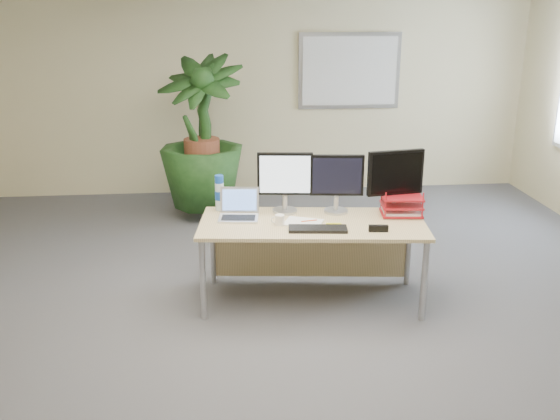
{
  "coord_description": "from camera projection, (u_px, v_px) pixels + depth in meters",
  "views": [
    {
      "loc": [
        -0.44,
        -3.95,
        2.38
      ],
      "look_at": [
        -0.03,
        0.35,
        0.94
      ],
      "focal_mm": 40.0,
      "sensor_mm": 36.0,
      "label": 1
    }
  ],
  "objects": [
    {
      "name": "stapler",
      "position": [
        378.0,
        228.0,
        4.8
      ],
      "size": [
        0.15,
        0.06,
        0.05
      ],
      "primitive_type": "cube",
      "rotation": [
        0.0,
        0.0,
        -0.11
      ],
      "color": "black",
      "rests_on": "desk"
    },
    {
      "name": "coffee_mug",
      "position": [
        279.0,
        220.0,
        4.94
      ],
      "size": [
        0.11,
        0.07,
        0.08
      ],
      "color": "white",
      "rests_on": "desk"
    },
    {
      "name": "spiral_notebook",
      "position": [
        303.0,
        223.0,
        4.99
      ],
      "size": [
        0.35,
        0.31,
        0.01
      ],
      "primitive_type": "cube",
      "rotation": [
        0.0,
        0.0,
        -0.39
      ],
      "color": "white",
      "rests_on": "desk"
    },
    {
      "name": "floor",
      "position": [
        289.0,
        347.0,
        4.52
      ],
      "size": [
        8.0,
        8.0,
        0.0
      ],
      "primitive_type": "plane",
      "color": "#4D4D52",
      "rests_on": "ground"
    },
    {
      "name": "orange_pen",
      "position": [
        309.0,
        221.0,
        5.0
      ],
      "size": [
        0.13,
        0.03,
        0.01
      ],
      "primitive_type": "cylinder",
      "rotation": [
        0.0,
        1.57,
        0.19
      ],
      "color": "#E65019",
      "rests_on": "spiral_notebook"
    },
    {
      "name": "desk",
      "position": [
        312.0,
        234.0,
        5.16
      ],
      "size": [
        1.89,
        0.96,
        0.7
      ],
      "color": "tan",
      "rests_on": "floor"
    },
    {
      "name": "yellow_highlighter",
      "position": [
        334.0,
        224.0,
        4.96
      ],
      "size": [
        0.12,
        0.03,
        0.02
      ],
      "primitive_type": "cylinder",
      "rotation": [
        0.0,
        1.57,
        -0.09
      ],
      "color": "#F7F51A",
      "rests_on": "desk"
    },
    {
      "name": "keyboard",
      "position": [
        318.0,
        229.0,
        4.83
      ],
      "size": [
        0.47,
        0.2,
        0.03
      ],
      "primitive_type": "cube",
      "rotation": [
        0.0,
        0.0,
        -0.11
      ],
      "color": "black",
      "rests_on": "desk"
    },
    {
      "name": "monitor_dark",
      "position": [
        395.0,
        178.0,
        5.14
      ],
      "size": [
        0.48,
        0.22,
        0.54
      ],
      "color": "#AFAFB4",
      "rests_on": "desk"
    },
    {
      "name": "back_wall",
      "position": [
        255.0,
        88.0,
        7.87
      ],
      "size": [
        7.0,
        0.04,
        2.7
      ],
      "primitive_type": "cube",
      "color": "beige",
      "rests_on": "floor"
    },
    {
      "name": "letter_tray",
      "position": [
        401.0,
        207.0,
        5.17
      ],
      "size": [
        0.36,
        0.29,
        0.16
      ],
      "color": "#AB151D",
      "rests_on": "desk"
    },
    {
      "name": "water_bottle",
      "position": [
        220.0,
        194.0,
        5.26
      ],
      "size": [
        0.08,
        0.08,
        0.31
      ],
      "color": "white",
      "rests_on": "desk"
    },
    {
      "name": "laptop",
      "position": [
        239.0,
        210.0,
        5.12
      ],
      "size": [
        0.35,
        0.31,
        0.23
      ],
      "color": "silver",
      "rests_on": "desk"
    },
    {
      "name": "monitor_left",
      "position": [
        285.0,
        178.0,
        5.17
      ],
      "size": [
        0.46,
        0.21,
        0.51
      ],
      "color": "#AFAFB4",
      "rests_on": "desk"
    },
    {
      "name": "whiteboard",
      "position": [
        349.0,
        71.0,
        7.88
      ],
      "size": [
        1.3,
        0.04,
        0.95
      ],
      "color": "#AAABAF",
      "rests_on": "back_wall"
    },
    {
      "name": "floor_plant",
      "position": [
        202.0,
        154.0,
        7.01
      ],
      "size": [
        1.11,
        1.11,
        1.5
      ],
      "primitive_type": "imported",
      "rotation": [
        0.0,
        0.0,
        -0.41
      ],
      "color": "#153513",
      "rests_on": "floor"
    },
    {
      "name": "monitor_right",
      "position": [
        337.0,
        180.0,
        5.16
      ],
      "size": [
        0.45,
        0.2,
        0.49
      ],
      "color": "#AFAFB4",
      "rests_on": "desk"
    }
  ]
}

